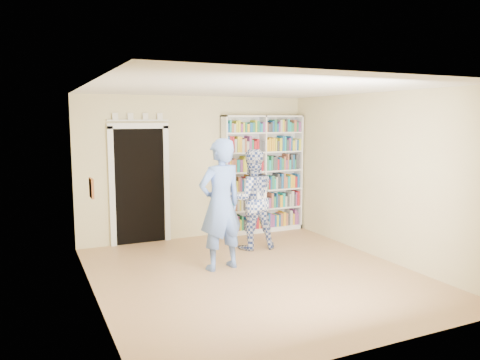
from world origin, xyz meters
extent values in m
plane|color=#AB8152|center=(0.00, 0.00, 0.00)|extent=(5.00, 5.00, 0.00)
plane|color=white|center=(0.00, 0.00, 2.70)|extent=(5.00, 5.00, 0.00)
plane|color=beige|center=(0.00, 2.50, 1.35)|extent=(4.50, 0.00, 4.50)
plane|color=beige|center=(-2.25, 0.00, 1.35)|extent=(0.00, 5.00, 5.00)
plane|color=beige|center=(2.25, 0.00, 1.35)|extent=(0.00, 5.00, 5.00)
cube|color=white|center=(1.35, 2.34, 1.17)|extent=(1.70, 0.32, 2.34)
cube|color=white|center=(1.35, 2.34, 1.17)|extent=(0.03, 0.32, 2.34)
cube|color=black|center=(-1.10, 2.48, 1.05)|extent=(0.90, 0.03, 2.10)
cube|color=white|center=(-1.60, 2.47, 1.05)|extent=(0.10, 0.06, 2.20)
cube|color=white|center=(-0.60, 2.47, 1.05)|extent=(0.10, 0.06, 2.20)
cube|color=white|center=(-1.10, 2.47, 2.15)|extent=(1.10, 0.06, 0.10)
cube|color=white|center=(-1.10, 2.46, 2.25)|extent=(1.10, 0.08, 0.02)
cube|color=brown|center=(-2.23, 0.20, 1.40)|extent=(0.03, 0.25, 0.25)
imported|color=#5C7FCD|center=(-0.34, 0.47, 1.00)|extent=(0.80, 0.59, 1.99)
imported|color=navy|center=(0.59, 1.29, 0.88)|extent=(0.94, 0.78, 1.76)
cube|color=white|center=(0.67, 1.06, 1.08)|extent=(0.22, 0.08, 0.32)
camera|label=1|loc=(-2.99, -5.93, 2.28)|focal=35.00mm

